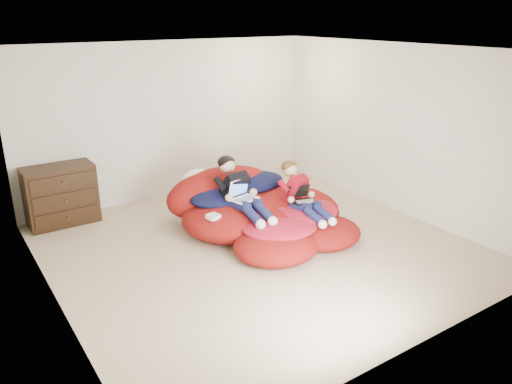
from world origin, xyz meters
The scene contains 9 objects.
room_shell centered at (0.00, 0.00, 0.22)m, with size 5.10×5.10×2.77m.
dresser centered at (-1.90, 2.24, 0.43)m, with size 0.96×0.54×0.86m.
beanbag_pile centered at (0.37, 0.46, 0.26)m, with size 2.33×2.33×0.87m.
cream_pillow centered at (-0.20, 1.28, 0.62)m, with size 0.49×0.31×0.31m, color #EFE7CF.
older_boy centered at (0.00, 0.47, 0.68)m, with size 0.36×1.15×0.71m.
younger_boy centered at (0.71, 0.06, 0.62)m, with size 0.36×0.99×0.69m.
laptop_white centered at (0.00, 0.38, 0.63)m, with size 0.39×0.37×0.25m.
laptop_black centered at (0.71, 0.01, 0.55)m, with size 0.35×0.38×0.21m.
power_adapter centered at (-0.46, 0.36, 0.42)m, with size 0.15×0.15×0.06m, color white.
Camera 1 is at (-3.30, -4.88, 2.90)m, focal length 35.00 mm.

